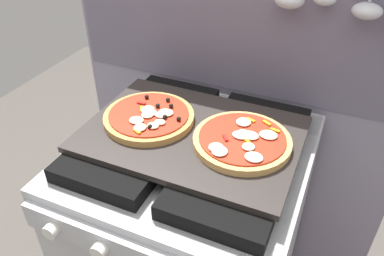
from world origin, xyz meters
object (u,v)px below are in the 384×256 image
Objects in this scene: stove at (192,248)px; pizza_right at (242,141)px; baking_tray at (192,134)px; pizza_left at (150,116)px.

pizza_right is (0.13, -0.00, 0.48)m from stove.
baking_tray is 0.12m from pizza_left.
pizza_right is at bearing -1.01° from stove.
baking_tray is at bearing 90.00° from stove.
pizza_left reaches higher than pizza_right.
baking_tray is (0.00, 0.00, 0.46)m from stove.
pizza_right is (0.25, -0.01, 0.00)m from pizza_left.
pizza_left reaches higher than stove.
pizza_right is at bearing -1.72° from baking_tray.
pizza_left is 1.00× the size of pizza_right.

